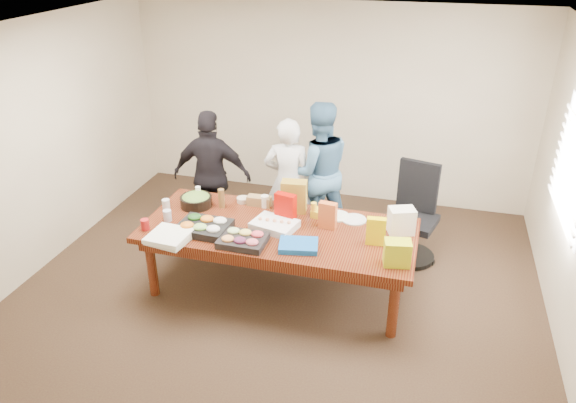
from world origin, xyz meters
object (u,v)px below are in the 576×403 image
(person_right, at_px, (318,171))
(sheet_cake, at_px, (275,225))
(office_chair, at_px, (414,218))
(conference_table, at_px, (279,259))
(salad_bowl, at_px, (196,201))
(person_center, at_px, (288,182))

(person_right, distance_m, sheet_cake, 1.31)
(office_chair, relative_size, sheet_cake, 2.53)
(person_right, bearing_deg, sheet_cake, 56.85)
(office_chair, bearing_deg, conference_table, -129.29)
(conference_table, xyz_separation_m, salad_bowl, (-1.02, 0.24, 0.43))
(sheet_cake, bearing_deg, salad_bowl, 179.11)
(office_chair, relative_size, salad_bowl, 3.15)
(sheet_cake, bearing_deg, person_right, 96.49)
(person_center, distance_m, person_right, 0.40)
(person_right, bearing_deg, person_center, 12.04)
(conference_table, relative_size, person_right, 1.62)
(person_center, relative_size, sheet_cake, 3.62)
(conference_table, height_order, person_center, person_center)
(sheet_cake, bearing_deg, person_center, 111.63)
(conference_table, height_order, office_chair, office_chair)
(office_chair, relative_size, person_center, 0.70)
(salad_bowl, bearing_deg, person_center, 43.94)
(person_center, bearing_deg, salad_bowl, 35.85)
(conference_table, relative_size, salad_bowl, 7.97)
(office_chair, distance_m, sheet_cake, 1.70)
(office_chair, bearing_deg, person_center, -168.08)
(office_chair, relative_size, person_right, 0.64)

